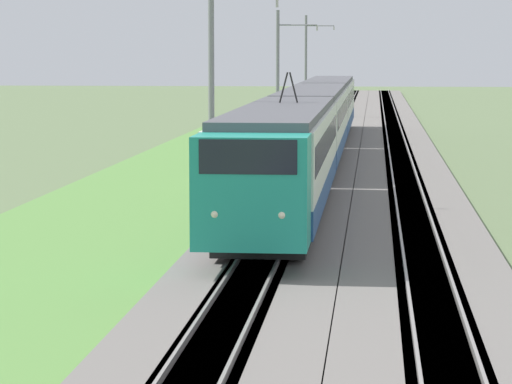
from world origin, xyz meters
name	(u,v)px	position (x,y,z in m)	size (l,w,h in m)	color
ballast_main	(308,177)	(50.00, 0.00, 0.15)	(240.00, 4.40, 0.30)	slate
ballast_adjacent	(404,178)	(50.00, -4.37, 0.15)	(240.00, 4.40, 0.30)	slate
track_main	(308,177)	(50.00, 0.00, 0.16)	(240.00, 1.57, 0.45)	#4C4238
track_adjacent	(404,178)	(50.00, -4.37, 0.16)	(240.00, 1.57, 0.45)	#4C4238
grass_verge	(179,178)	(50.00, 5.95, 0.06)	(240.00, 8.47, 0.12)	#5B8E42
passenger_train	(313,121)	(54.89, 0.00, 2.42)	(61.80, 3.00, 5.15)	teal
catenary_mast_mid	(213,89)	(38.82, 2.86, 4.49)	(0.22, 2.56, 8.69)	slate
catenary_mast_far	(279,77)	(69.09, 2.85, 4.33)	(0.22, 2.56, 8.37)	slate
catenary_mast_distant	(306,66)	(99.37, 2.86, 4.62)	(0.22, 2.56, 8.95)	slate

